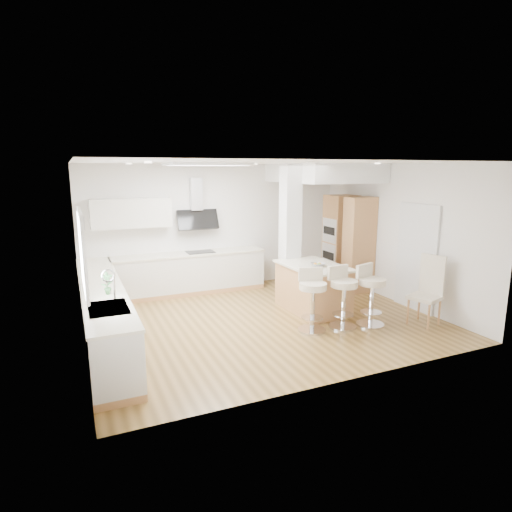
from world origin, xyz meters
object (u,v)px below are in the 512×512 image
peninsula (313,287)px  bar_stool_c (371,292)px  bar_stool_b (343,294)px  bar_stool_a (312,296)px  dining_chair (429,288)px

peninsula → bar_stool_c: 1.22m
bar_stool_b → bar_stool_a: bearing=166.7°
bar_stool_c → peninsula: bearing=97.3°
bar_stool_c → dining_chair: size_ratio=0.87×
dining_chair → bar_stool_c: bearing=143.6°
peninsula → dining_chair: (1.47, -1.44, 0.20)m
bar_stool_a → bar_stool_b: 0.57m
peninsula → bar_stool_b: bearing=-92.2°
bar_stool_c → bar_stool_a: bearing=153.7°
peninsula → bar_stool_b: 1.01m
bar_stool_a → bar_stool_c: bar_stool_c is taller
bar_stool_a → dining_chair: dining_chair is taller
peninsula → bar_stool_a: 1.10m
bar_stool_c → dining_chair: 1.04m
peninsula → bar_stool_b: size_ratio=1.42×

